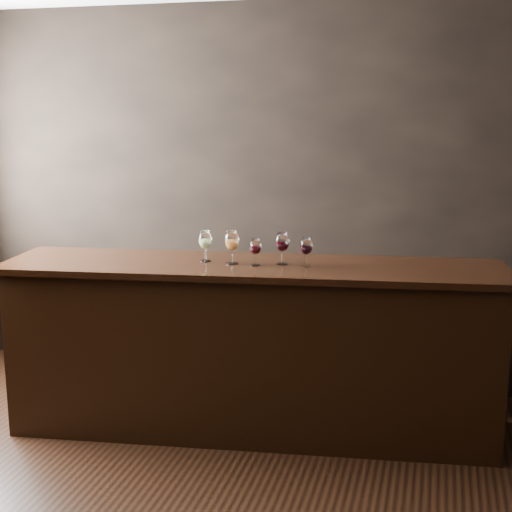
% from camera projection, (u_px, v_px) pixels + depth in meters
% --- Properties ---
extents(room_shell, '(5.02, 4.52, 2.81)m').
position_uv_depth(room_shell, '(109.00, 159.00, 3.24)').
color(room_shell, black).
rests_on(room_shell, ground).
extents(bar_counter, '(3.07, 1.00, 1.06)m').
position_uv_depth(bar_counter, '(252.00, 351.00, 4.53)').
color(bar_counter, black).
rests_on(bar_counter, ground).
extents(bar_top, '(3.18, 1.09, 0.04)m').
position_uv_depth(bar_top, '(252.00, 267.00, 4.42)').
color(bar_top, black).
rests_on(bar_top, bar_counter).
extents(back_bar_shelf, '(2.46, 0.40, 0.89)m').
position_uv_depth(back_bar_shelf, '(260.00, 328.00, 5.28)').
color(back_bar_shelf, black).
rests_on(back_bar_shelf, ground).
extents(glass_white, '(0.08, 0.08, 0.20)m').
position_uv_depth(glass_white, '(205.00, 241.00, 4.47)').
color(glass_white, white).
rests_on(glass_white, bar_top).
extents(glass_amber, '(0.09, 0.09, 0.21)m').
position_uv_depth(glass_amber, '(232.00, 241.00, 4.39)').
color(glass_amber, white).
rests_on(glass_amber, bar_top).
extents(glass_red_a, '(0.07, 0.07, 0.17)m').
position_uv_depth(glass_red_a, '(255.00, 247.00, 4.35)').
color(glass_red_a, white).
rests_on(glass_red_a, bar_top).
extents(glass_red_b, '(0.08, 0.08, 0.20)m').
position_uv_depth(glass_red_b, '(282.00, 243.00, 4.38)').
color(glass_red_b, white).
rests_on(glass_red_b, bar_top).
extents(glass_red_c, '(0.08, 0.08, 0.18)m').
position_uv_depth(glass_red_c, '(306.00, 247.00, 4.32)').
color(glass_red_c, white).
rests_on(glass_red_c, bar_top).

